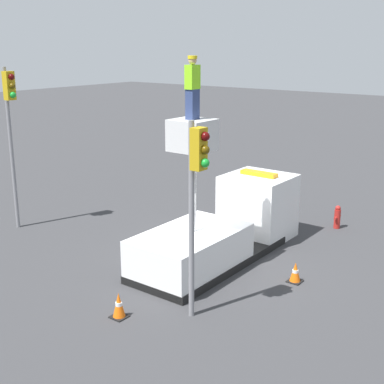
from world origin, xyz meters
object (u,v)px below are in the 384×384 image
(worker, at_px, (192,88))
(traffic_light_pole, at_px, (196,182))
(fire_hydrant, at_px, (337,217))
(traffic_light_across, at_px, (11,117))
(traffic_cone_curbside, at_px, (295,273))
(bucket_truck, at_px, (224,228))
(traffic_cone_rear, at_px, (119,306))

(worker, height_order, traffic_light_pole, worker)
(traffic_light_pole, relative_size, fire_hydrant, 5.64)
(traffic_light_across, bearing_deg, traffic_cone_curbside, -79.58)
(traffic_light_across, bearing_deg, bucket_truck, -72.73)
(traffic_light_across, height_order, traffic_cone_rear, traffic_light_across)
(traffic_light_pole, bearing_deg, traffic_cone_curbside, -17.32)
(traffic_cone_rear, bearing_deg, traffic_light_across, 71.12)
(traffic_cone_rear, height_order, traffic_cone_curbside, traffic_cone_rear)
(fire_hydrant, bearing_deg, traffic_cone_curbside, -170.38)
(worker, height_order, traffic_cone_curbside, worker)
(worker, bearing_deg, traffic_light_across, 95.15)
(traffic_light_pole, xyz_separation_m, fire_hydrant, (8.65, -0.18, -3.11))
(traffic_light_pole, bearing_deg, fire_hydrant, -1.17)
(traffic_light_across, bearing_deg, worker, -84.85)
(bucket_truck, height_order, traffic_light_across, traffic_light_across)
(traffic_light_across, bearing_deg, traffic_light_pole, -99.01)
(worker, relative_size, traffic_light_pole, 0.35)
(worker, relative_size, traffic_cone_rear, 2.59)
(bucket_truck, height_order, worker, worker)
(traffic_light_pole, relative_size, traffic_cone_rear, 7.41)
(traffic_light_across, bearing_deg, fire_hydrant, -53.20)
(worker, bearing_deg, bucket_truck, 0.00)
(fire_hydrant, relative_size, traffic_cone_rear, 1.31)
(traffic_light_pole, relative_size, traffic_light_across, 0.84)
(bucket_truck, bearing_deg, worker, 180.00)
(worker, xyz_separation_m, fire_hydrant, (6.47, -1.93, -5.10))
(bucket_truck, bearing_deg, traffic_cone_curbside, -99.07)
(worker, distance_m, traffic_cone_rear, 6.22)
(fire_hydrant, distance_m, traffic_cone_curbside, 5.31)
(bucket_truck, distance_m, fire_hydrant, 5.19)
(traffic_light_across, distance_m, traffic_cone_rear, 9.15)
(fire_hydrant, height_order, traffic_cone_rear, fire_hydrant)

